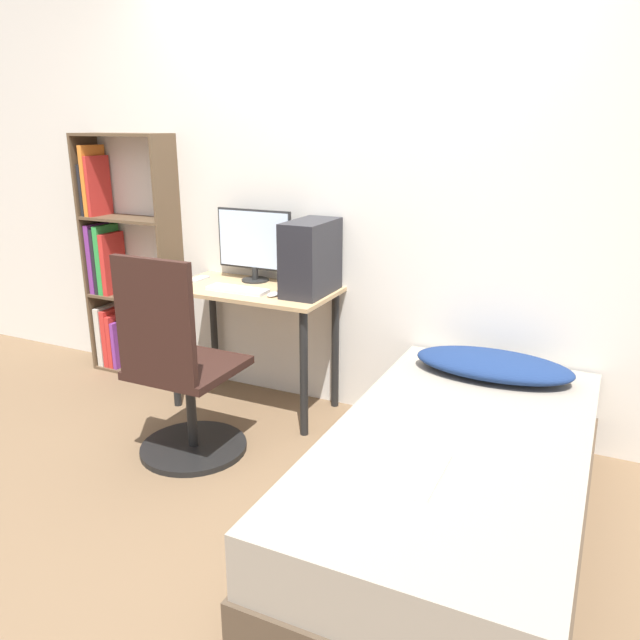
{
  "coord_description": "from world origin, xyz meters",
  "views": [
    {
      "loc": [
        1.39,
        -1.83,
        1.61
      ],
      "look_at": [
        0.21,
        0.63,
        0.75
      ],
      "focal_mm": 35.0,
      "sensor_mm": 36.0,
      "label": 1
    }
  ],
  "objects_px": {
    "office_chair": "(181,383)",
    "pc_tower": "(311,258)",
    "monitor": "(254,243)",
    "bed": "(455,485)",
    "bookshelf": "(118,268)",
    "keyboard": "(238,290)"
  },
  "relations": [
    {
      "from": "bed",
      "to": "monitor",
      "type": "distance_m",
      "value": 1.81
    },
    {
      "from": "keyboard",
      "to": "pc_tower",
      "type": "distance_m",
      "value": 0.45
    },
    {
      "from": "office_chair",
      "to": "bed",
      "type": "bearing_deg",
      "value": -0.8
    },
    {
      "from": "monitor",
      "to": "pc_tower",
      "type": "bearing_deg",
      "value": -14.78
    },
    {
      "from": "bookshelf",
      "to": "keyboard",
      "type": "bearing_deg",
      "value": -12.24
    },
    {
      "from": "bookshelf",
      "to": "pc_tower",
      "type": "height_order",
      "value": "bookshelf"
    },
    {
      "from": "bookshelf",
      "to": "monitor",
      "type": "relative_size",
      "value": 3.24
    },
    {
      "from": "bookshelf",
      "to": "pc_tower",
      "type": "xyz_separation_m",
      "value": [
        1.47,
        -0.09,
        0.22
      ]
    },
    {
      "from": "bed",
      "to": "monitor",
      "type": "height_order",
      "value": "monitor"
    },
    {
      "from": "office_chair",
      "to": "monitor",
      "type": "bearing_deg",
      "value": 94.28
    },
    {
      "from": "bed",
      "to": "pc_tower",
      "type": "bearing_deg",
      "value": 144.17
    },
    {
      "from": "bed",
      "to": "office_chair",
      "type": "bearing_deg",
      "value": 179.2
    },
    {
      "from": "monitor",
      "to": "pc_tower",
      "type": "height_order",
      "value": "monitor"
    },
    {
      "from": "bed",
      "to": "keyboard",
      "type": "distance_m",
      "value": 1.6
    },
    {
      "from": "office_chair",
      "to": "monitor",
      "type": "distance_m",
      "value": 0.99
    },
    {
      "from": "bookshelf",
      "to": "bed",
      "type": "height_order",
      "value": "bookshelf"
    },
    {
      "from": "office_chair",
      "to": "pc_tower",
      "type": "xyz_separation_m",
      "value": [
        0.36,
        0.71,
        0.52
      ]
    },
    {
      "from": "office_chair",
      "to": "monitor",
      "type": "relative_size",
      "value": 2.18
    },
    {
      "from": "office_chair",
      "to": "monitor",
      "type": "xyz_separation_m",
      "value": [
        -0.06,
        0.82,
        0.55
      ]
    },
    {
      "from": "monitor",
      "to": "pc_tower",
      "type": "relative_size",
      "value": 1.21
    },
    {
      "from": "bed",
      "to": "pc_tower",
      "type": "relative_size",
      "value": 4.73
    },
    {
      "from": "office_chair",
      "to": "bookshelf",
      "type": "bearing_deg",
      "value": 143.98
    }
  ]
}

